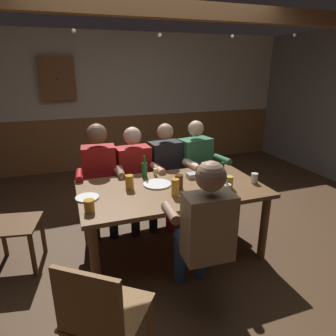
{
  "coord_description": "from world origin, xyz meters",
  "views": [
    {
      "loc": [
        -0.92,
        -2.66,
        1.85
      ],
      "look_at": [
        0.0,
        -0.02,
        0.89
      ],
      "focal_mm": 31.88,
      "sensor_mm": 36.0,
      "label": 1
    }
  ],
  "objects_px": {
    "pint_glass_2": "(89,206)",
    "pint_glass_3": "(254,178)",
    "chair_empty_near_left": "(102,319)",
    "pint_glass_7": "(129,182)",
    "plate_1": "(157,184)",
    "plate_0": "(87,198)",
    "bottle_1": "(222,181)",
    "person_3": "(198,164)",
    "pint_glass_6": "(204,169)",
    "pint_glass_8": "(211,184)",
    "dining_table": "(172,196)",
    "pint_glass_5": "(226,191)",
    "pint_glass_1": "(175,187)",
    "bottle_0": "(145,170)",
    "person_0": "(100,173)",
    "table_candle": "(155,172)",
    "person_1": "(136,173)",
    "person_2": "(168,169)",
    "condiment_caddy": "(194,175)",
    "pint_glass_0": "(179,182)",
    "chair_empty_near_right": "(3,223)",
    "person_4": "(204,227)",
    "pint_glass_4": "(229,182)",
    "wall_dart_cabinet": "(58,78)"
  },
  "relations": [
    {
      "from": "person_0",
      "to": "chair_empty_near_right",
      "type": "relative_size",
      "value": 1.42
    },
    {
      "from": "dining_table",
      "to": "person_2",
      "type": "height_order",
      "value": "person_2"
    },
    {
      "from": "person_1",
      "to": "person_2",
      "type": "relative_size",
      "value": 0.99
    },
    {
      "from": "pint_glass_6",
      "to": "pint_glass_8",
      "type": "relative_size",
      "value": 1.01
    },
    {
      "from": "person_3",
      "to": "plate_0",
      "type": "bearing_deg",
      "value": 16.02
    },
    {
      "from": "pint_glass_1",
      "to": "pint_glass_6",
      "type": "xyz_separation_m",
      "value": [
        0.49,
        0.41,
        -0.01
      ]
    },
    {
      "from": "plate_0",
      "to": "pint_glass_2",
      "type": "xyz_separation_m",
      "value": [
        -0.0,
        -0.28,
        0.05
      ]
    },
    {
      "from": "person_3",
      "to": "chair_empty_near_right",
      "type": "height_order",
      "value": "person_3"
    },
    {
      "from": "person_1",
      "to": "pint_glass_6",
      "type": "bearing_deg",
      "value": 137.68
    },
    {
      "from": "bottle_1",
      "to": "pint_glass_1",
      "type": "height_order",
      "value": "bottle_1"
    },
    {
      "from": "person_3",
      "to": "wall_dart_cabinet",
      "type": "xyz_separation_m",
      "value": [
        -1.57,
        2.2,
        0.98
      ]
    },
    {
      "from": "pint_glass_1",
      "to": "pint_glass_5",
      "type": "bearing_deg",
      "value": -27.48
    },
    {
      "from": "plate_0",
      "to": "wall_dart_cabinet",
      "type": "bearing_deg",
      "value": 93.0
    },
    {
      "from": "person_4",
      "to": "pint_glass_5",
      "type": "distance_m",
      "value": 0.49
    },
    {
      "from": "chair_empty_near_left",
      "to": "pint_glass_7",
      "type": "relative_size",
      "value": 6.38
    },
    {
      "from": "person_1",
      "to": "plate_1",
      "type": "xyz_separation_m",
      "value": [
        0.08,
        -0.61,
        0.08
      ]
    },
    {
      "from": "condiment_caddy",
      "to": "pint_glass_7",
      "type": "xyz_separation_m",
      "value": [
        -0.7,
        -0.08,
        0.04
      ]
    },
    {
      "from": "chair_empty_near_left",
      "to": "plate_1",
      "type": "bearing_deg",
      "value": 96.29
    },
    {
      "from": "pint_glass_3",
      "to": "pint_glass_5",
      "type": "distance_m",
      "value": 0.52
    },
    {
      "from": "person_1",
      "to": "chair_empty_near_left",
      "type": "relative_size",
      "value": 1.35
    },
    {
      "from": "plate_0",
      "to": "bottle_0",
      "type": "height_order",
      "value": "bottle_0"
    },
    {
      "from": "plate_0",
      "to": "plate_1",
      "type": "bearing_deg",
      "value": 8.47
    },
    {
      "from": "table_candle",
      "to": "pint_glass_7",
      "type": "relative_size",
      "value": 0.58
    },
    {
      "from": "person_2",
      "to": "pint_glass_3",
      "type": "xyz_separation_m",
      "value": [
        0.62,
        -0.88,
        0.12
      ]
    },
    {
      "from": "pint_glass_0",
      "to": "chair_empty_near_left",
      "type": "bearing_deg",
      "value": -129.5
    },
    {
      "from": "person_3",
      "to": "pint_glass_5",
      "type": "xyz_separation_m",
      "value": [
        -0.25,
        -1.13,
        0.12
      ]
    },
    {
      "from": "person_4",
      "to": "pint_glass_1",
      "type": "xyz_separation_m",
      "value": [
        -0.04,
        0.53,
        0.13
      ]
    },
    {
      "from": "person_3",
      "to": "plate_1",
      "type": "relative_size",
      "value": 4.39
    },
    {
      "from": "pint_glass_3",
      "to": "pint_glass_6",
      "type": "height_order",
      "value": "pint_glass_6"
    },
    {
      "from": "person_4",
      "to": "pint_glass_8",
      "type": "xyz_separation_m",
      "value": [
        0.31,
        0.52,
        0.11
      ]
    },
    {
      "from": "person_2",
      "to": "table_candle",
      "type": "height_order",
      "value": "person_2"
    },
    {
      "from": "bottle_1",
      "to": "pint_glass_5",
      "type": "relative_size",
      "value": 2.21
    },
    {
      "from": "plate_1",
      "to": "bottle_1",
      "type": "height_order",
      "value": "bottle_1"
    },
    {
      "from": "dining_table",
      "to": "person_4",
      "type": "bearing_deg",
      "value": -89.76
    },
    {
      "from": "person_0",
      "to": "table_candle",
      "type": "relative_size",
      "value": 15.65
    },
    {
      "from": "person_0",
      "to": "bottle_0",
      "type": "relative_size",
      "value": 5.19
    },
    {
      "from": "dining_table",
      "to": "bottle_1",
      "type": "distance_m",
      "value": 0.52
    },
    {
      "from": "wall_dart_cabinet",
      "to": "chair_empty_near_left",
      "type": "bearing_deg",
      "value": -88.38
    },
    {
      "from": "dining_table",
      "to": "pint_glass_5",
      "type": "distance_m",
      "value": 0.57
    },
    {
      "from": "condiment_caddy",
      "to": "pint_glass_3",
      "type": "height_order",
      "value": "pint_glass_3"
    },
    {
      "from": "person_3",
      "to": "pint_glass_4",
      "type": "height_order",
      "value": "person_3"
    },
    {
      "from": "plate_0",
      "to": "bottle_1",
      "type": "xyz_separation_m",
      "value": [
        1.19,
        -0.29,
        0.11
      ]
    },
    {
      "from": "pint_glass_0",
      "to": "pint_glass_4",
      "type": "xyz_separation_m",
      "value": [
        0.47,
        -0.14,
        -0.01
      ]
    },
    {
      "from": "person_2",
      "to": "plate_0",
      "type": "height_order",
      "value": "person_2"
    },
    {
      "from": "pint_glass_2",
      "to": "pint_glass_3",
      "type": "relative_size",
      "value": 1.04
    },
    {
      "from": "bottle_0",
      "to": "bottle_1",
      "type": "bearing_deg",
      "value": -48.5
    },
    {
      "from": "pint_glass_4",
      "to": "pint_glass_1",
      "type": "bearing_deg",
      "value": 179.43
    },
    {
      "from": "pint_glass_2",
      "to": "pint_glass_0",
      "type": "bearing_deg",
      "value": 13.73
    },
    {
      "from": "pint_glass_1",
      "to": "pint_glass_4",
      "type": "xyz_separation_m",
      "value": [
        0.56,
        -0.01,
        -0.02
      ]
    },
    {
      "from": "pint_glass_3",
      "to": "pint_glass_4",
      "type": "relative_size",
      "value": 0.86
    }
  ]
}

